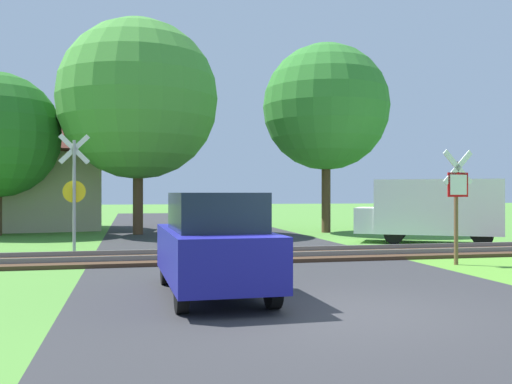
{
  "coord_description": "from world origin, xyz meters",
  "views": [
    {
      "loc": [
        -3.07,
        -8.01,
        1.78
      ],
      "look_at": [
        0.5,
        8.12,
        1.8
      ],
      "focal_mm": 40.0,
      "sensor_mm": 36.0,
      "label": 1
    }
  ],
  "objects_px": {
    "stop_sign_near": "(457,196)",
    "house": "(7,187)",
    "tree_right": "(326,107)",
    "parked_car": "(214,244)",
    "mail_truck": "(432,208)",
    "crossing_sign_far": "(74,187)",
    "tree_center": "(138,99)"
  },
  "relations": [
    {
      "from": "stop_sign_near",
      "to": "house",
      "type": "distance_m",
      "value": 21.28
    },
    {
      "from": "house",
      "to": "tree_right",
      "type": "xyz_separation_m",
      "value": [
        14.28,
        -4.79,
        3.57
      ]
    },
    {
      "from": "parked_car",
      "to": "mail_truck",
      "type": "bearing_deg",
      "value": 42.04
    },
    {
      "from": "house",
      "to": "parked_car",
      "type": "relative_size",
      "value": 2.31
    },
    {
      "from": "mail_truck",
      "to": "parked_car",
      "type": "bearing_deg",
      "value": 163.67
    },
    {
      "from": "tree_right",
      "to": "parked_car",
      "type": "relative_size",
      "value": 2.09
    },
    {
      "from": "parked_car",
      "to": "house",
      "type": "bearing_deg",
      "value": 109.02
    },
    {
      "from": "stop_sign_near",
      "to": "crossing_sign_far",
      "type": "bearing_deg",
      "value": -33.31
    },
    {
      "from": "tree_right",
      "to": "stop_sign_near",
      "type": "bearing_deg",
      "value": -93.48
    },
    {
      "from": "stop_sign_near",
      "to": "crossing_sign_far",
      "type": "distance_m",
      "value": 10.44
    },
    {
      "from": "tree_right",
      "to": "parked_car",
      "type": "distance_m",
      "value": 16.78
    },
    {
      "from": "house",
      "to": "tree_center",
      "type": "height_order",
      "value": "tree_center"
    },
    {
      "from": "stop_sign_near",
      "to": "tree_right",
      "type": "bearing_deg",
      "value": -101.4
    },
    {
      "from": "tree_center",
      "to": "parked_car",
      "type": "bearing_deg",
      "value": -85.87
    },
    {
      "from": "stop_sign_near",
      "to": "house",
      "type": "xyz_separation_m",
      "value": [
        -13.58,
        16.38,
        0.35
      ]
    },
    {
      "from": "mail_truck",
      "to": "parked_car",
      "type": "distance_m",
      "value": 12.36
    },
    {
      "from": "stop_sign_near",
      "to": "tree_right",
      "type": "height_order",
      "value": "tree_right"
    },
    {
      "from": "tree_center",
      "to": "mail_truck",
      "type": "xyz_separation_m",
      "value": [
        10.07,
        -6.57,
        -4.53
      ]
    },
    {
      "from": "crossing_sign_far",
      "to": "tree_right",
      "type": "height_order",
      "value": "tree_right"
    },
    {
      "from": "crossing_sign_far",
      "to": "tree_center",
      "type": "relative_size",
      "value": 0.38
    },
    {
      "from": "tree_center",
      "to": "mail_truck",
      "type": "height_order",
      "value": "tree_center"
    },
    {
      "from": "tree_center",
      "to": "stop_sign_near",
      "type": "bearing_deg",
      "value": -58.33
    },
    {
      "from": "tree_right",
      "to": "parked_car",
      "type": "height_order",
      "value": "tree_right"
    },
    {
      "from": "mail_truck",
      "to": "stop_sign_near",
      "type": "bearing_deg",
      "value": -173.93
    },
    {
      "from": "tree_right",
      "to": "mail_truck",
      "type": "height_order",
      "value": "tree_right"
    },
    {
      "from": "crossing_sign_far",
      "to": "tree_center",
      "type": "distance_m",
      "value": 8.83
    },
    {
      "from": "crossing_sign_far",
      "to": "parked_car",
      "type": "relative_size",
      "value": 0.86
    },
    {
      "from": "house",
      "to": "tree_right",
      "type": "distance_m",
      "value": 15.48
    },
    {
      "from": "crossing_sign_far",
      "to": "tree_right",
      "type": "distance_m",
      "value": 12.9
    },
    {
      "from": "tree_right",
      "to": "parked_car",
      "type": "bearing_deg",
      "value": -116.35
    },
    {
      "from": "stop_sign_near",
      "to": "parked_car",
      "type": "height_order",
      "value": "stop_sign_near"
    },
    {
      "from": "tree_right",
      "to": "mail_truck",
      "type": "xyz_separation_m",
      "value": [
        1.83,
        -5.95,
        -4.37
      ]
    }
  ]
}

